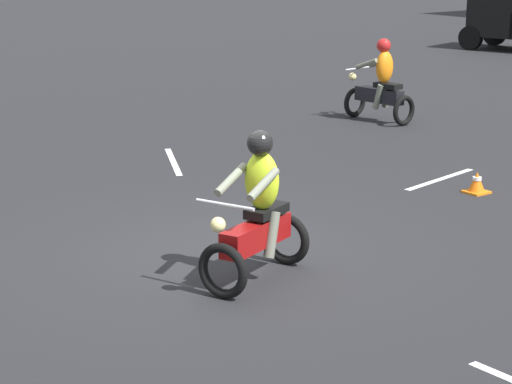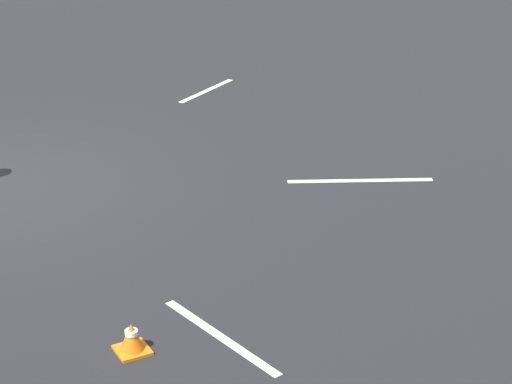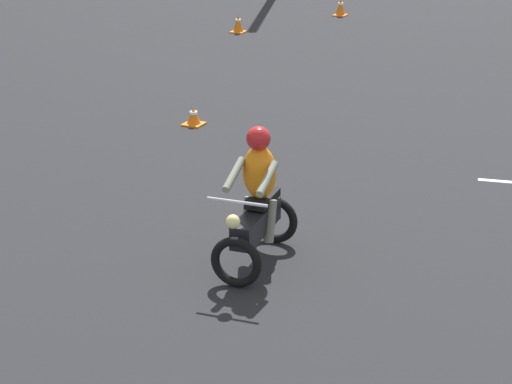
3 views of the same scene
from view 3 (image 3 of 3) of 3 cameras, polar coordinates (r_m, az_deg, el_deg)
The scene contains 4 objects.
motorcycle_rider_background at distance 11.49m, azimuth 0.06°, elevation -0.75°, with size 1.54×0.77×1.66m.
traffic_cone_mid_center at distance 26.25m, azimuth 4.85°, elevation 10.49°, with size 0.32×0.32×0.47m.
traffic_cone_mid_left at distance 16.89m, azimuth -3.58°, elevation 4.33°, with size 0.32×0.32×0.31m.
traffic_cone_far_center at distance 24.12m, azimuth -1.02°, elevation 9.60°, with size 0.32×0.32×0.45m.
Camera 3 is at (-14.70, 2.76, 4.99)m, focal length 70.00 mm.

